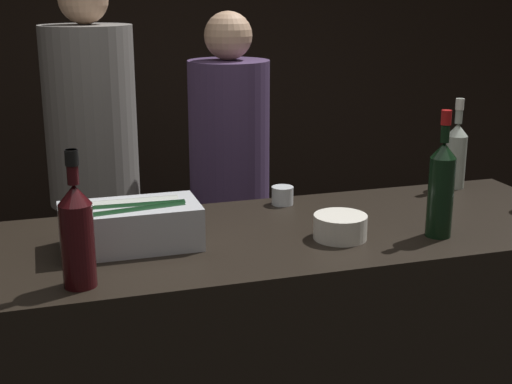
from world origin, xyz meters
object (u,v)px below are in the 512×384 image
(red_wine_bottle_burgundy, at_px, (441,186))
(person_in_hoodie, at_px, (94,165))
(white_wine_bottle, at_px, (456,153))
(candle_votive, at_px, (282,195))
(ice_bin_with_bottles, at_px, (131,223))
(bowl_white, at_px, (340,226))
(red_wine_bottle_black_foil, at_px, (77,232))
(person_blond_tee, at_px, (230,180))

(red_wine_bottle_burgundy, relative_size, person_in_hoodie, 0.20)
(white_wine_bottle, bearing_deg, candle_votive, -178.63)
(person_in_hoodie, bearing_deg, red_wine_bottle_burgundy, -34.11)
(ice_bin_with_bottles, distance_m, bowl_white, 0.61)
(candle_votive, relative_size, red_wine_bottle_black_foil, 0.22)
(bowl_white, distance_m, person_in_hoodie, 1.45)
(ice_bin_with_bottles, xyz_separation_m, bowl_white, (0.60, -0.11, -0.03))
(candle_votive, distance_m, red_wine_bottle_black_foil, 0.88)
(ice_bin_with_bottles, distance_m, red_wine_bottle_burgundy, 0.90)
(bowl_white, distance_m, red_wine_bottle_black_foil, 0.77)
(bowl_white, height_order, red_wine_bottle_black_foil, red_wine_bottle_black_foil)
(ice_bin_with_bottles, bearing_deg, red_wine_bottle_black_foil, -123.23)
(ice_bin_with_bottles, relative_size, red_wine_bottle_burgundy, 1.03)
(ice_bin_with_bottles, bearing_deg, bowl_white, -10.51)
(bowl_white, distance_m, white_wine_bottle, 0.75)
(candle_votive, bearing_deg, red_wine_bottle_burgundy, -52.85)
(ice_bin_with_bottles, bearing_deg, person_in_hoodie, 90.48)
(red_wine_bottle_burgundy, height_order, red_wine_bottle_black_foil, red_wine_bottle_burgundy)
(ice_bin_with_bottles, bearing_deg, person_blond_tee, 62.15)
(candle_votive, distance_m, person_blond_tee, 0.86)
(candle_votive, height_order, person_in_hoodie, person_in_hoodie)
(candle_votive, relative_size, red_wine_bottle_burgundy, 0.20)
(bowl_white, bearing_deg, red_wine_bottle_black_foil, -170.00)
(red_wine_bottle_burgundy, xyz_separation_m, red_wine_bottle_black_foil, (-1.04, -0.07, -0.01))
(person_in_hoodie, relative_size, person_blond_tee, 1.09)
(ice_bin_with_bottles, xyz_separation_m, white_wine_bottle, (1.22, 0.28, 0.06))
(ice_bin_with_bottles, relative_size, bowl_white, 2.47)
(white_wine_bottle, bearing_deg, person_blond_tee, 127.76)
(person_blond_tee, bearing_deg, red_wine_bottle_burgundy, 134.79)
(red_wine_bottle_burgundy, height_order, person_blond_tee, person_blond_tee)
(bowl_white, distance_m, person_blond_tee, 1.23)
(red_wine_bottle_black_foil, xyz_separation_m, person_blond_tee, (0.75, 1.35, -0.27))
(red_wine_bottle_burgundy, relative_size, white_wine_bottle, 1.14)
(red_wine_bottle_burgundy, bearing_deg, person_in_hoodie, 122.82)
(ice_bin_with_bottles, xyz_separation_m, red_wine_bottle_black_foil, (-0.16, -0.24, 0.07))
(white_wine_bottle, bearing_deg, ice_bin_with_bottles, -166.95)
(candle_votive, bearing_deg, red_wine_bottle_black_foil, -144.12)
(ice_bin_with_bottles, relative_size, person_blond_tee, 0.23)
(person_blond_tee, bearing_deg, ice_bin_with_bottles, 93.89)
(person_in_hoodie, bearing_deg, white_wine_bottle, -13.78)
(person_blond_tee, bearing_deg, person_in_hoodie, 22.15)
(red_wine_bottle_burgundy, bearing_deg, ice_bin_with_bottles, 168.75)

